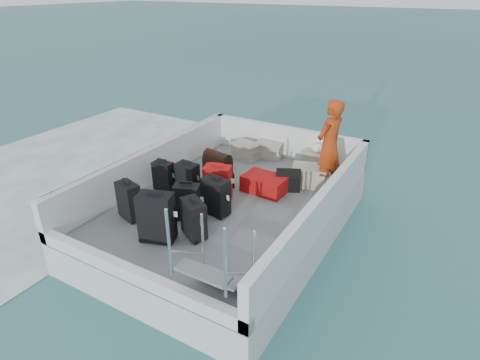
# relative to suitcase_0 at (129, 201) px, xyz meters

# --- Properties ---
(ground) EXTENTS (160.00, 160.00, 0.00)m
(ground) POSITION_rel_suitcase_0_xyz_m (1.11, 1.29, -0.94)
(ground) COLOR #1B535F
(ground) RESTS_ON ground
(wake_foam) EXTENTS (10.00, 10.00, 0.00)m
(wake_foam) POSITION_rel_suitcase_0_xyz_m (-3.69, 1.29, -0.94)
(wake_foam) COLOR white
(wake_foam) RESTS_ON ground
(ferry_hull) EXTENTS (3.60, 5.00, 0.60)m
(ferry_hull) POSITION_rel_suitcase_0_xyz_m (1.11, 1.29, -0.64)
(ferry_hull) COLOR silver
(ferry_hull) RESTS_ON ground
(deck) EXTENTS (3.30, 4.70, 0.02)m
(deck) POSITION_rel_suitcase_0_xyz_m (1.11, 1.29, -0.33)
(deck) COLOR slate
(deck) RESTS_ON ferry_hull
(deck_fittings) EXTENTS (3.60, 5.00, 0.90)m
(deck_fittings) POSITION_rel_suitcase_0_xyz_m (1.46, 0.97, 0.05)
(deck_fittings) COLOR white
(deck_fittings) RESTS_ON deck
(suitcase_0) EXTENTS (0.46, 0.34, 0.64)m
(suitcase_0) POSITION_rel_suitcase_0_xyz_m (0.00, 0.00, 0.00)
(suitcase_0) COLOR black
(suitcase_0) RESTS_ON deck
(suitcase_1) EXTENTS (0.39, 0.24, 0.56)m
(suitcase_1) POSITION_rel_suitcase_0_xyz_m (-0.18, 1.08, -0.04)
(suitcase_1) COLOR black
(suitcase_1) RESTS_ON deck
(suitcase_2) EXTENTS (0.41, 0.25, 0.59)m
(suitcase_2) POSITION_rel_suitcase_0_xyz_m (0.28, 1.21, -0.03)
(suitcase_2) COLOR black
(suitcase_2) RESTS_ON deck
(suitcase_3) EXTENTS (0.59, 0.45, 0.78)m
(suitcase_3) POSITION_rel_suitcase_0_xyz_m (0.81, -0.25, 0.07)
(suitcase_3) COLOR black
(suitcase_3) RESTS_ON deck
(suitcase_4) EXTENTS (0.48, 0.39, 0.62)m
(suitcase_4) POSITION_rel_suitcase_0_xyz_m (0.83, 0.47, -0.01)
(suitcase_4) COLOR black
(suitcase_4) RESTS_ON deck
(suitcase_5) EXTENTS (0.53, 0.40, 0.65)m
(suitcase_5) POSITION_rel_suitcase_0_xyz_m (0.90, 1.28, 0.00)
(suitcase_5) COLOR #A90D10
(suitcase_5) RESTS_ON deck
(suitcase_6) EXTENTS (0.52, 0.45, 0.61)m
(suitcase_6) POSITION_rel_suitcase_0_xyz_m (1.23, 0.10, -0.01)
(suitcase_6) COLOR black
(suitcase_6) RESTS_ON deck
(suitcase_7) EXTENTS (0.50, 0.34, 0.64)m
(suitcase_7) POSITION_rel_suitcase_0_xyz_m (1.14, 0.84, -0.00)
(suitcase_7) COLOR black
(suitcase_7) RESTS_ON deck
(suitcase_8) EXTENTS (0.82, 0.56, 0.31)m
(suitcase_8) POSITION_rel_suitcase_0_xyz_m (1.48, 1.98, -0.17)
(suitcase_8) COLOR #A90D10
(suitcase_8) RESTS_ON deck
(duffel_0) EXTENTS (0.64, 0.39, 0.32)m
(duffel_0) POSITION_rel_suitcase_0_xyz_m (0.21, 2.32, -0.16)
(duffel_0) COLOR black
(duffel_0) RESTS_ON deck
(duffel_1) EXTENTS (0.52, 0.45, 0.32)m
(duffel_1) POSITION_rel_suitcase_0_xyz_m (0.67, 1.76, -0.16)
(duffel_1) COLOR black
(duffel_1) RESTS_ON deck
(duffel_2) EXTENTS (0.54, 0.46, 0.32)m
(duffel_2) POSITION_rel_suitcase_0_xyz_m (1.82, 2.28, -0.16)
(duffel_2) COLOR black
(duffel_2) RESTS_ON deck
(crate_0) EXTENTS (0.61, 0.48, 0.33)m
(crate_0) POSITION_rel_suitcase_0_xyz_m (0.40, 3.17, -0.16)
(crate_0) COLOR #A6A390
(crate_0) RESTS_ON deck
(crate_1) EXTENTS (0.61, 0.47, 0.33)m
(crate_1) POSITION_rel_suitcase_0_xyz_m (0.83, 3.49, -0.16)
(crate_1) COLOR #A6A390
(crate_1) RESTS_ON deck
(crate_2) EXTENTS (0.58, 0.44, 0.33)m
(crate_2) POSITION_rel_suitcase_0_xyz_m (1.94, 3.49, -0.16)
(crate_2) COLOR #A6A390
(crate_2) RESTS_ON deck
(crate_3) EXTENTS (0.70, 0.58, 0.37)m
(crate_3) POSITION_rel_suitcase_0_xyz_m (2.10, 2.64, -0.14)
(crate_3) COLOR #A6A390
(crate_3) RESTS_ON deck
(yellow_bag) EXTENTS (0.28, 0.26, 0.22)m
(yellow_bag) POSITION_rel_suitcase_0_xyz_m (1.95, 3.49, -0.21)
(yellow_bag) COLOR gold
(yellow_bag) RESTS_ON deck
(white_bag) EXTENTS (0.24, 0.24, 0.18)m
(white_bag) POSITION_rel_suitcase_0_xyz_m (1.94, 3.49, 0.10)
(white_bag) COLOR white
(white_bag) RESTS_ON crate_2
(passenger) EXTENTS (0.58, 0.73, 1.72)m
(passenger) POSITION_rel_suitcase_0_xyz_m (2.41, 2.71, 0.54)
(passenger) COLOR #E84A15
(passenger) RESTS_ON deck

